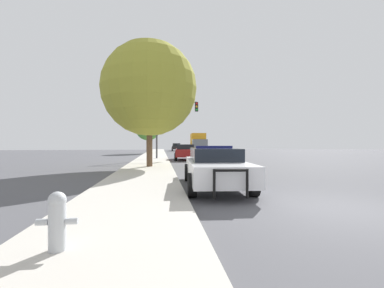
{
  "coord_description": "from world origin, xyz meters",
  "views": [
    {
      "loc": [
        -4.33,
        -5.57,
        1.59
      ],
      "look_at": [
        -0.97,
        21.62,
        1.48
      ],
      "focal_mm": 24.0,
      "sensor_mm": 36.0,
      "label": 1
    }
  ],
  "objects_px": {
    "car_background_midblock": "(185,152)",
    "box_truck": "(198,142)",
    "traffic_light": "(173,117)",
    "tree_sidewalk_far": "(148,128)",
    "police_car": "(215,166)",
    "tree_sidewalk_near": "(149,89)",
    "car_background_distant": "(176,147)",
    "fire_hydrant": "(57,219)"
  },
  "relations": [
    {
      "from": "car_background_midblock",
      "to": "box_truck",
      "type": "bearing_deg",
      "value": 82.0
    },
    {
      "from": "fire_hydrant",
      "to": "tree_sidewalk_far",
      "type": "bearing_deg",
      "value": 90.78
    },
    {
      "from": "car_background_distant",
      "to": "car_background_midblock",
      "type": "bearing_deg",
      "value": -88.71
    },
    {
      "from": "car_background_distant",
      "to": "traffic_light",
      "type": "bearing_deg",
      "value": -91.12
    },
    {
      "from": "car_background_midblock",
      "to": "car_background_distant",
      "type": "bearing_deg",
      "value": 92.27
    },
    {
      "from": "police_car",
      "to": "car_background_midblock",
      "type": "bearing_deg",
      "value": -87.61
    },
    {
      "from": "fire_hydrant",
      "to": "traffic_light",
      "type": "relative_size",
      "value": 0.14
    },
    {
      "from": "traffic_light",
      "to": "police_car",
      "type": "bearing_deg",
      "value": -87.28
    },
    {
      "from": "fire_hydrant",
      "to": "tree_sidewalk_far",
      "type": "xyz_separation_m",
      "value": [
        -0.49,
        35.74,
        3.33
      ]
    },
    {
      "from": "car_background_distant",
      "to": "tree_sidewalk_far",
      "type": "xyz_separation_m",
      "value": [
        -5.06,
        -11.93,
        3.09
      ]
    },
    {
      "from": "traffic_light",
      "to": "tree_sidewalk_near",
      "type": "distance_m",
      "value": 8.69
    },
    {
      "from": "car_background_midblock",
      "to": "tree_sidewalk_far",
      "type": "distance_m",
      "value": 16.31
    },
    {
      "from": "tree_sidewalk_near",
      "to": "police_car",
      "type": "bearing_deg",
      "value": -69.96
    },
    {
      "from": "traffic_light",
      "to": "tree_sidewalk_near",
      "type": "xyz_separation_m",
      "value": [
        -1.87,
        -8.43,
        0.91
      ]
    },
    {
      "from": "fire_hydrant",
      "to": "car_background_distant",
      "type": "relative_size",
      "value": 0.17
    },
    {
      "from": "car_background_distant",
      "to": "fire_hydrant",
      "type": "bearing_deg",
      "value": -92.35
    },
    {
      "from": "traffic_light",
      "to": "box_truck",
      "type": "distance_m",
      "value": 18.89
    },
    {
      "from": "police_car",
      "to": "fire_hydrant",
      "type": "relative_size",
      "value": 6.8
    },
    {
      "from": "fire_hydrant",
      "to": "traffic_light",
      "type": "bearing_deg",
      "value": 82.96
    },
    {
      "from": "tree_sidewalk_near",
      "to": "car_background_distant",
      "type": "bearing_deg",
      "value": 83.73
    },
    {
      "from": "police_car",
      "to": "traffic_light",
      "type": "bearing_deg",
      "value": -83.48
    },
    {
      "from": "fire_hydrant",
      "to": "traffic_light",
      "type": "distance_m",
      "value": 21.39
    },
    {
      "from": "car_background_midblock",
      "to": "box_truck",
      "type": "relative_size",
      "value": 0.67
    },
    {
      "from": "traffic_light",
      "to": "car_background_distant",
      "type": "xyz_separation_m",
      "value": [
        1.99,
        26.73,
        -3.26
      ]
    },
    {
      "from": "car_background_midblock",
      "to": "box_truck",
      "type": "height_order",
      "value": "box_truck"
    },
    {
      "from": "police_car",
      "to": "box_truck",
      "type": "distance_m",
      "value": 33.92
    },
    {
      "from": "car_background_midblock",
      "to": "box_truck",
      "type": "xyz_separation_m",
      "value": [
        4.01,
        18.69,
        0.91
      ]
    },
    {
      "from": "box_truck",
      "to": "tree_sidewalk_near",
      "type": "bearing_deg",
      "value": 78.41
    },
    {
      "from": "fire_hydrant",
      "to": "box_truck",
      "type": "relative_size",
      "value": 0.11
    },
    {
      "from": "police_car",
      "to": "car_background_midblock",
      "type": "xyz_separation_m",
      "value": [
        0.37,
        14.93,
        0.02
      ]
    },
    {
      "from": "traffic_light",
      "to": "car_background_distant",
      "type": "height_order",
      "value": "traffic_light"
    },
    {
      "from": "tree_sidewalk_near",
      "to": "tree_sidewalk_far",
      "type": "bearing_deg",
      "value": 92.96
    },
    {
      "from": "traffic_light",
      "to": "tree_sidewalk_far",
      "type": "distance_m",
      "value": 15.12
    },
    {
      "from": "box_truck",
      "to": "tree_sidewalk_far",
      "type": "height_order",
      "value": "tree_sidewalk_far"
    },
    {
      "from": "box_truck",
      "to": "police_car",
      "type": "bearing_deg",
      "value": 85.79
    },
    {
      "from": "car_background_distant",
      "to": "tree_sidewalk_far",
      "type": "bearing_deg",
      "value": -109.86
    },
    {
      "from": "fire_hydrant",
      "to": "box_truck",
      "type": "xyz_separation_m",
      "value": [
        7.71,
        38.98,
        1.14
      ]
    },
    {
      "from": "police_car",
      "to": "fire_hydrant",
      "type": "height_order",
      "value": "police_car"
    },
    {
      "from": "traffic_light",
      "to": "box_truck",
      "type": "height_order",
      "value": "traffic_light"
    },
    {
      "from": "car_background_distant",
      "to": "tree_sidewalk_near",
      "type": "distance_m",
      "value": 35.62
    },
    {
      "from": "police_car",
      "to": "tree_sidewalk_near",
      "type": "distance_m",
      "value": 8.71
    },
    {
      "from": "box_truck",
      "to": "traffic_light",
      "type": "bearing_deg",
      "value": 77.36
    }
  ]
}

